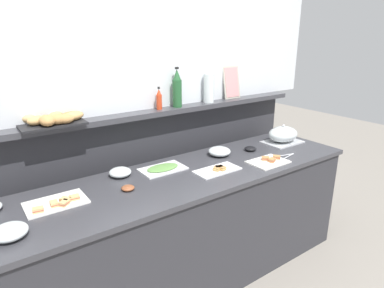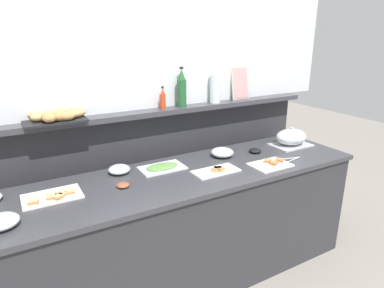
{
  "view_description": "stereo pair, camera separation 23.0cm",
  "coord_description": "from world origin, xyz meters",
  "px_view_note": "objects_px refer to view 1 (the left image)",
  "views": [
    {
      "loc": [
        -1.25,
        -1.78,
        1.82
      ],
      "look_at": [
        0.09,
        0.1,
        1.06
      ],
      "focal_mm": 31.26,
      "sensor_mm": 36.0,
      "label": 1
    },
    {
      "loc": [
        -1.06,
        -1.9,
        1.82
      ],
      "look_at": [
        0.09,
        0.1,
        1.06
      ],
      "focal_mm": 31.26,
      "sensor_mm": 36.0,
      "label": 2
    }
  ],
  "objects_px": {
    "wine_bottle_green": "(177,89)",
    "hot_sauce_bottle": "(159,100)",
    "sandwich_platter_rear": "(269,161)",
    "sandwich_platter_side": "(57,203)",
    "glass_bowl_small": "(120,173)",
    "condiment_bowl_red": "(128,188)",
    "glass_bowl_large": "(219,152)",
    "framed_picture": "(231,82)",
    "glass_bowl_extra": "(10,232)",
    "water_carafe": "(209,88)",
    "serving_tongs": "(286,156)",
    "cold_cuts_platter": "(163,168)",
    "sandwich_platter_front": "(218,170)",
    "serving_cloche": "(283,135)",
    "bread_basket": "(53,119)",
    "condiment_bowl_dark": "(250,149)"
  },
  "relations": [
    {
      "from": "sandwich_platter_side",
      "to": "condiment_bowl_dark",
      "type": "bearing_deg",
      "value": 0.92
    },
    {
      "from": "bread_basket",
      "to": "framed_picture",
      "type": "xyz_separation_m",
      "value": [
        1.58,
        0.05,
        0.11
      ]
    },
    {
      "from": "glass_bowl_large",
      "to": "water_carafe",
      "type": "relative_size",
      "value": 0.74
    },
    {
      "from": "glass_bowl_extra",
      "to": "water_carafe",
      "type": "relative_size",
      "value": 0.69
    },
    {
      "from": "condiment_bowl_dark",
      "to": "serving_cloche",
      "type": "bearing_deg",
      "value": -1.84
    },
    {
      "from": "serving_cloche",
      "to": "glass_bowl_large",
      "type": "bearing_deg",
      "value": 173.92
    },
    {
      "from": "sandwich_platter_rear",
      "to": "sandwich_platter_side",
      "type": "height_order",
      "value": "same"
    },
    {
      "from": "hot_sauce_bottle",
      "to": "bread_basket",
      "type": "xyz_separation_m",
      "value": [
        -0.79,
        -0.02,
        -0.04
      ]
    },
    {
      "from": "condiment_bowl_dark",
      "to": "serving_tongs",
      "type": "height_order",
      "value": "condiment_bowl_dark"
    },
    {
      "from": "serving_tongs",
      "to": "framed_picture",
      "type": "xyz_separation_m",
      "value": [
        -0.01,
        0.67,
        0.51
      ]
    },
    {
      "from": "sandwich_platter_side",
      "to": "glass_bowl_extra",
      "type": "xyz_separation_m",
      "value": [
        -0.27,
        -0.21,
        0.02
      ]
    },
    {
      "from": "sandwich_platter_front",
      "to": "framed_picture",
      "type": "height_order",
      "value": "framed_picture"
    },
    {
      "from": "sandwich_platter_front",
      "to": "hot_sauce_bottle",
      "type": "height_order",
      "value": "hot_sauce_bottle"
    },
    {
      "from": "sandwich_platter_side",
      "to": "hot_sauce_bottle",
      "type": "xyz_separation_m",
      "value": [
        0.92,
        0.39,
        0.44
      ]
    },
    {
      "from": "condiment_bowl_dark",
      "to": "framed_picture",
      "type": "bearing_deg",
      "value": 72.52
    },
    {
      "from": "glass_bowl_small",
      "to": "serving_tongs",
      "type": "height_order",
      "value": "glass_bowl_small"
    },
    {
      "from": "glass_bowl_large",
      "to": "glass_bowl_small",
      "type": "height_order",
      "value": "glass_bowl_large"
    },
    {
      "from": "serving_cloche",
      "to": "framed_picture",
      "type": "relative_size",
      "value": 1.17
    },
    {
      "from": "sandwich_platter_rear",
      "to": "sandwich_platter_front",
      "type": "bearing_deg",
      "value": 167.21
    },
    {
      "from": "glass_bowl_large",
      "to": "sandwich_platter_side",
      "type": "bearing_deg",
      "value": -176.22
    },
    {
      "from": "serving_cloche",
      "to": "bread_basket",
      "type": "xyz_separation_m",
      "value": [
        -1.84,
        0.36,
        0.34
      ]
    },
    {
      "from": "sandwich_platter_front",
      "to": "glass_bowl_extra",
      "type": "bearing_deg",
      "value": -177.45
    },
    {
      "from": "glass_bowl_small",
      "to": "glass_bowl_extra",
      "type": "xyz_separation_m",
      "value": [
        -0.73,
        -0.38,
        0.0
      ]
    },
    {
      "from": "glass_bowl_large",
      "to": "framed_picture",
      "type": "relative_size",
      "value": 0.62
    },
    {
      "from": "serving_cloche",
      "to": "glass_bowl_large",
      "type": "height_order",
      "value": "serving_cloche"
    },
    {
      "from": "condiment_bowl_red",
      "to": "glass_bowl_small",
      "type": "bearing_deg",
      "value": 77.68
    },
    {
      "from": "cold_cuts_platter",
      "to": "serving_cloche",
      "type": "xyz_separation_m",
      "value": [
        1.2,
        -0.08,
        0.06
      ]
    },
    {
      "from": "sandwich_platter_rear",
      "to": "serving_tongs",
      "type": "bearing_deg",
      "value": 1.62
    },
    {
      "from": "sandwich_platter_front",
      "to": "water_carafe",
      "type": "height_order",
      "value": "water_carafe"
    },
    {
      "from": "serving_cloche",
      "to": "wine_bottle_green",
      "type": "distance_m",
      "value": 1.05
    },
    {
      "from": "sandwich_platter_side",
      "to": "hot_sauce_bottle",
      "type": "distance_m",
      "value": 1.09
    },
    {
      "from": "serving_tongs",
      "to": "wine_bottle_green",
      "type": "xyz_separation_m",
      "value": [
        -0.62,
        0.63,
        0.51
      ]
    },
    {
      "from": "sandwich_platter_front",
      "to": "cold_cuts_platter",
      "type": "height_order",
      "value": "sandwich_platter_front"
    },
    {
      "from": "cold_cuts_platter",
      "to": "bread_basket",
      "type": "bearing_deg",
      "value": 156.24
    },
    {
      "from": "serving_tongs",
      "to": "glass_bowl_extra",
      "type": "bearing_deg",
      "value": 179.09
    },
    {
      "from": "hot_sauce_bottle",
      "to": "framed_picture",
      "type": "distance_m",
      "value": 0.78
    },
    {
      "from": "serving_tongs",
      "to": "hot_sauce_bottle",
      "type": "height_order",
      "value": "hot_sauce_bottle"
    },
    {
      "from": "sandwich_platter_rear",
      "to": "glass_bowl_small",
      "type": "height_order",
      "value": "glass_bowl_small"
    },
    {
      "from": "condiment_bowl_dark",
      "to": "wine_bottle_green",
      "type": "height_order",
      "value": "wine_bottle_green"
    },
    {
      "from": "glass_bowl_extra",
      "to": "condiment_bowl_red",
      "type": "bearing_deg",
      "value": 11.97
    },
    {
      "from": "glass_bowl_large",
      "to": "bread_basket",
      "type": "xyz_separation_m",
      "value": [
        -1.16,
        0.29,
        0.38
      ]
    },
    {
      "from": "sandwich_platter_front",
      "to": "water_carafe",
      "type": "relative_size",
      "value": 1.38
    },
    {
      "from": "sandwich_platter_rear",
      "to": "cold_cuts_platter",
      "type": "height_order",
      "value": "sandwich_platter_rear"
    },
    {
      "from": "water_carafe",
      "to": "sandwich_platter_side",
      "type": "bearing_deg",
      "value": -164.5
    },
    {
      "from": "serving_tongs",
      "to": "hot_sauce_bottle",
      "type": "bearing_deg",
      "value": 141.04
    },
    {
      "from": "sandwich_platter_front",
      "to": "serving_cloche",
      "type": "distance_m",
      "value": 0.91
    },
    {
      "from": "wine_bottle_green",
      "to": "hot_sauce_bottle",
      "type": "bearing_deg",
      "value": 179.57
    },
    {
      "from": "glass_bowl_small",
      "to": "condiment_bowl_red",
      "type": "xyz_separation_m",
      "value": [
        -0.05,
        -0.23,
        -0.01
      ]
    },
    {
      "from": "sandwich_platter_side",
      "to": "framed_picture",
      "type": "distance_m",
      "value": 1.82
    },
    {
      "from": "wine_bottle_green",
      "to": "water_carafe",
      "type": "height_order",
      "value": "wine_bottle_green"
    }
  ]
}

